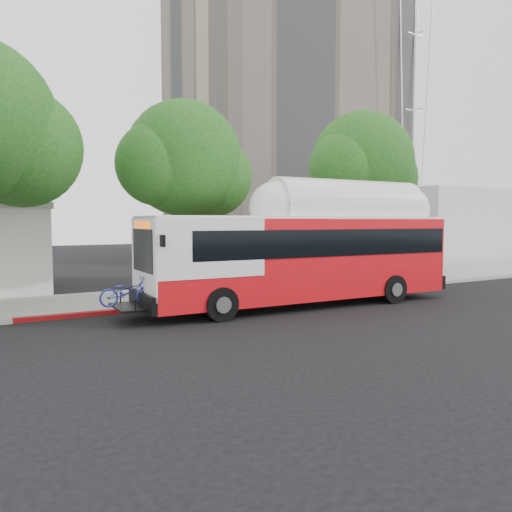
{
  "coord_description": "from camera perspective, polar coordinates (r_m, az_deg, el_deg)",
  "views": [
    {
      "loc": [
        -9.16,
        -14.46,
        3.41
      ],
      "look_at": [
        0.9,
        3.0,
        2.0
      ],
      "focal_mm": 35.0,
      "sensor_mm": 36.0,
      "label": 1
    }
  ],
  "objects": [
    {
      "name": "ground",
      "position": [
        17.45,
        2.37,
        -7.26
      ],
      "size": [
        120.0,
        120.0,
        0.0
      ],
      "primitive_type": "plane",
      "color": "black",
      "rests_on": "ground"
    },
    {
      "name": "sidewalk",
      "position": [
        23.11,
        -6.31,
        -4.31
      ],
      "size": [
        60.0,
        5.0,
        0.15
      ],
      "primitive_type": "cube",
      "color": "gray",
      "rests_on": "ground"
    },
    {
      "name": "curb_strip",
      "position": [
        20.78,
        -3.41,
        -5.23
      ],
      "size": [
        60.0,
        0.3,
        0.15
      ],
      "primitive_type": "cube",
      "color": "gray",
      "rests_on": "ground"
    },
    {
      "name": "red_curb_segment",
      "position": [
        19.65,
        -11.31,
        -5.83
      ],
      "size": [
        10.0,
        0.32,
        0.16
      ],
      "primitive_type": "cube",
      "color": "maroon",
      "rests_on": "ground"
    },
    {
      "name": "street_tree_mid",
      "position": [
        22.37,
        -7.38,
        10.38
      ],
      "size": [
        5.75,
        5.0,
        8.62
      ],
      "color": "#2D2116",
      "rests_on": "ground"
    },
    {
      "name": "street_tree_right",
      "position": [
        27.69,
        12.63,
        9.81
      ],
      "size": [
        6.21,
        5.4,
        9.18
      ],
      "color": "#2D2116",
      "rests_on": "ground"
    },
    {
      "name": "apartment_tower",
      "position": [
        52.37,
        2.7,
        19.74
      ],
      "size": [
        18.0,
        18.0,
        37.0
      ],
      "color": "gray",
      "rests_on": "ground"
    },
    {
      "name": "horizon_block",
      "position": [
        49.61,
        22.19,
        3.23
      ],
      "size": [
        20.0,
        12.0,
        6.0
      ],
      "primitive_type": "cube",
      "color": "silver",
      "rests_on": "ground"
    },
    {
      "name": "comms_tower",
      "position": [
        50.65,
        17.78,
        22.94
      ],
      "size": [
        2.8,
        2.8,
        40.0
      ],
      "primitive_type": null,
      "color": "silver",
      "rests_on": "ground"
    },
    {
      "name": "transit_bus",
      "position": [
        20.12,
        5.61,
        -0.24
      ],
      "size": [
        14.0,
        3.23,
        4.12
      ],
      "rotation": [
        0.0,
        0.0,
        -0.02
      ],
      "color": "red",
      "rests_on": "ground"
    }
  ]
}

